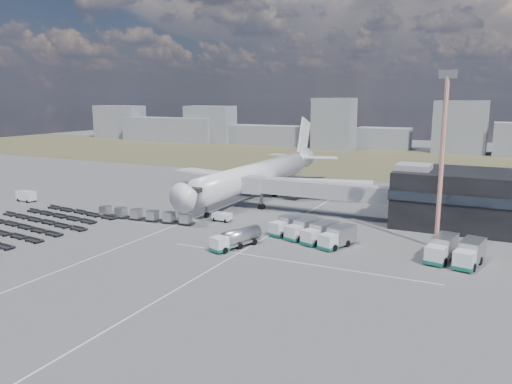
% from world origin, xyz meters
% --- Properties ---
extents(ground, '(420.00, 420.00, 0.00)m').
position_xyz_m(ground, '(0.00, 0.00, 0.00)').
color(ground, '#565659').
rests_on(ground, ground).
extents(grass_strip, '(420.00, 90.00, 0.01)m').
position_xyz_m(grass_strip, '(0.00, 110.00, 0.01)').
color(grass_strip, brown).
rests_on(grass_strip, ground).
extents(lane_markings, '(47.12, 110.00, 0.01)m').
position_xyz_m(lane_markings, '(9.77, 3.00, 0.01)').
color(lane_markings, silver).
rests_on(lane_markings, ground).
extents(terminal, '(30.40, 16.40, 11.00)m').
position_xyz_m(terminal, '(47.77, 23.96, 5.25)').
color(terminal, black).
rests_on(terminal, ground).
extents(jet_bridge, '(30.30, 3.80, 7.05)m').
position_xyz_m(jet_bridge, '(15.90, 20.42, 5.05)').
color(jet_bridge, '#939399').
rests_on(jet_bridge, ground).
extents(airliner, '(51.59, 64.53, 17.62)m').
position_xyz_m(airliner, '(0.00, 32.38, 5.29)').
color(airliner, white).
rests_on(airliner, ground).
extents(skyline, '(312.52, 25.28, 25.40)m').
position_xyz_m(skyline, '(-0.40, 150.64, 8.94)').
color(skyline, gray).
rests_on(skyline, ground).
extents(fuel_tanker, '(5.06, 9.24, 2.91)m').
position_xyz_m(fuel_tanker, '(14.31, -5.55, 1.45)').
color(fuel_tanker, white).
rests_on(fuel_tanker, ground).
extents(pushback_tug, '(3.48, 1.96, 1.54)m').
position_xyz_m(pushback_tug, '(4.00, 8.00, 0.77)').
color(pushback_tug, white).
rests_on(pushback_tug, ground).
extents(utility_van, '(4.52, 2.19, 2.36)m').
position_xyz_m(utility_van, '(-44.13, 4.27, 1.18)').
color(utility_van, white).
rests_on(utility_van, ground).
extents(catering_truck, '(3.92, 6.45, 2.76)m').
position_xyz_m(catering_truck, '(14.03, 39.01, 1.41)').
color(catering_truck, white).
rests_on(catering_truck, ground).
extents(service_trucks_near, '(14.47, 10.97, 2.85)m').
position_xyz_m(service_trucks_near, '(23.36, 3.51, 1.55)').
color(service_trucks_near, white).
rests_on(service_trucks_near, ground).
extents(service_trucks_far, '(7.74, 8.76, 3.11)m').
position_xyz_m(service_trucks_far, '(45.31, 1.79, 1.69)').
color(service_trucks_far, white).
rests_on(service_trucks_far, ground).
extents(uld_row, '(20.65, 3.59, 1.87)m').
position_xyz_m(uld_row, '(-9.31, 1.87, 1.12)').
color(uld_row, black).
rests_on(uld_row, ground).
extents(baggage_dollies, '(26.03, 25.42, 0.74)m').
position_xyz_m(baggage_dollies, '(-26.37, -10.16, 0.37)').
color(baggage_dollies, black).
rests_on(baggage_dollies, ground).
extents(floodlight_mast, '(2.53, 2.07, 26.77)m').
position_xyz_m(floodlight_mast, '(42.05, 8.31, 13.42)').
color(floodlight_mast, '#C2411F').
rests_on(floodlight_mast, ground).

